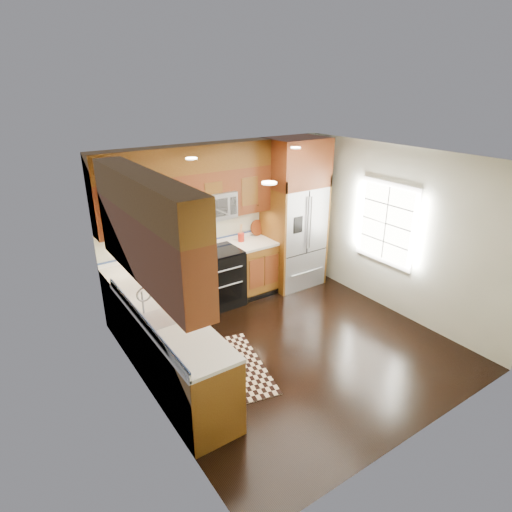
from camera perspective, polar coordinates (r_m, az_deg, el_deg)
ground at (r=6.15m, az=4.78°, el=-11.88°), size 4.00×4.00×0.00m
wall_back at (r=7.09m, az=-5.00°, el=4.57°), size 4.00×0.02×2.60m
wall_left at (r=4.65m, az=-14.49°, el=-6.03°), size 0.02×4.00×2.60m
wall_right at (r=6.90m, az=18.28°, el=2.99°), size 0.02×4.00×2.60m
window at (r=6.97m, az=16.99°, el=4.20°), size 0.04×1.10×1.30m
base_cabinets at (r=6.03m, az=-9.85°, el=-7.90°), size 2.85×3.00×0.90m
countertop at (r=5.95m, az=-9.37°, el=-3.15°), size 2.86×3.01×0.04m
upper_cabinets at (r=5.62m, az=-10.97°, el=7.21°), size 2.85×3.00×1.15m
range at (r=7.01m, az=-5.22°, el=-2.95°), size 0.76×0.67×0.95m
microwave at (r=6.70m, az=-6.13°, el=6.70°), size 0.76×0.40×0.42m
refrigerator at (r=7.49m, az=5.15°, el=5.57°), size 0.98×0.75×2.60m
sink_faucet at (r=5.06m, az=-12.24°, el=-7.32°), size 0.54×0.44×0.37m
rug at (r=5.74m, az=-3.45°, el=-14.64°), size 1.13×1.56×0.01m
knife_block at (r=6.75m, az=-9.39°, el=1.23°), size 0.14×0.17×0.28m
utensil_crock at (r=7.19m, az=-2.00°, el=2.76°), size 0.12×0.12×0.30m
cutting_board at (r=7.51m, az=0.16°, el=2.87°), size 0.32×0.32×0.02m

